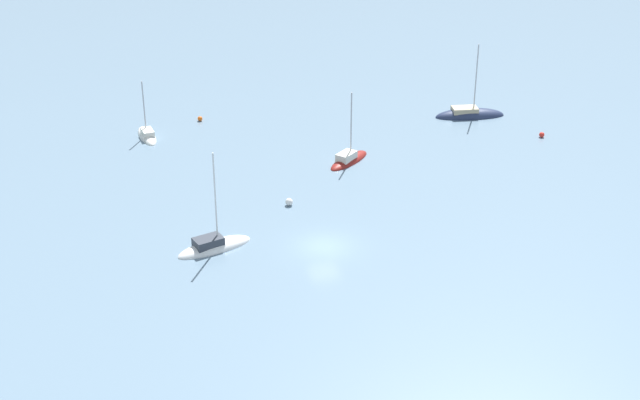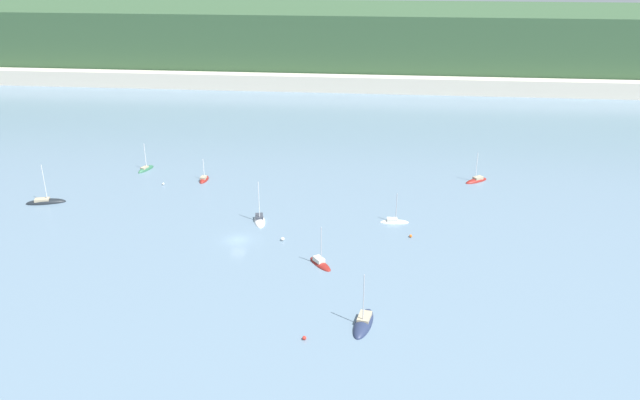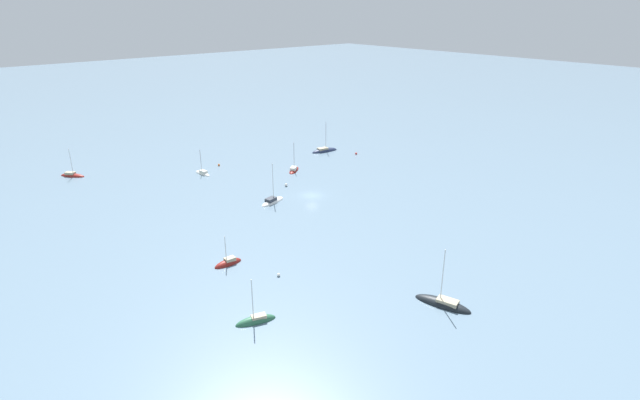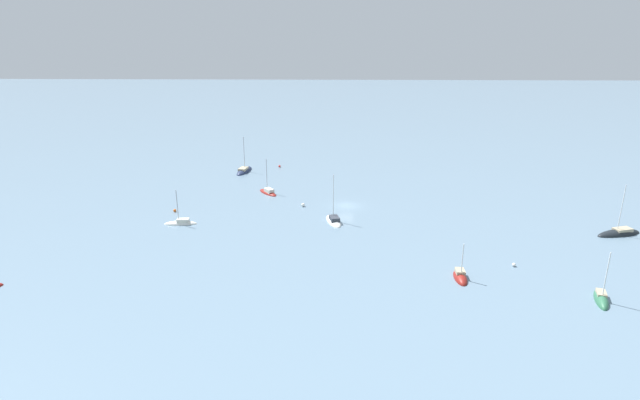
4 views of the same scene
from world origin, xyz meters
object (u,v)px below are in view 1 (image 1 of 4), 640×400
object	(u,v)px
mooring_buoy_3	(542,135)
sailboat_4	(349,160)
sailboat_3	(214,247)
mooring_buoy_0	(200,119)
sailboat_6	(147,136)
sailboat_5	(469,116)
mooring_buoy_2	(289,202)

from	to	relation	value
mooring_buoy_3	sailboat_4	bearing A→B (deg)	90.04
sailboat_3	sailboat_4	bearing A→B (deg)	25.23
sailboat_4	mooring_buoy_0	distance (m)	19.52
sailboat_4	sailboat_6	world-z (taller)	sailboat_4
sailboat_5	sailboat_4	bearing A→B (deg)	-144.51
sailboat_4	mooring_buoy_2	distance (m)	11.23
sailboat_4	mooring_buoy_0	world-z (taller)	sailboat_4
sailboat_5	mooring_buoy_3	size ratio (longest dim) A/B	16.39
sailboat_6	mooring_buoy_3	bearing A→B (deg)	-112.11
sailboat_6	mooring_buoy_3	world-z (taller)	sailboat_6
mooring_buoy_2	sailboat_5	bearing A→B (deg)	-58.28
sailboat_3	mooring_buoy_3	size ratio (longest dim) A/B	16.04
sailboat_4	sailboat_5	world-z (taller)	sailboat_5
sailboat_3	mooring_buoy_2	distance (m)	9.80
mooring_buoy_3	mooring_buoy_0	bearing A→B (deg)	65.19
sailboat_5	mooring_buoy_2	size ratio (longest dim) A/B	13.66
sailboat_6	mooring_buoy_0	size ratio (longest dim) A/B	12.21
sailboat_3	mooring_buoy_0	distance (m)	29.16
sailboat_3	sailboat_5	bearing A→B (deg)	18.29
mooring_buoy_2	mooring_buoy_3	distance (m)	30.64
sailboat_6	mooring_buoy_0	bearing A→B (deg)	-68.95
sailboat_5	sailboat_6	distance (m)	35.33
sailboat_5	mooring_buoy_0	bearing A→B (deg)	175.82
sailboat_3	sailboat_5	distance (m)	39.33
sailboat_3	sailboat_4	xyz separation A→B (m)	(13.41, -16.14, 0.02)
mooring_buoy_0	mooring_buoy_3	world-z (taller)	mooring_buoy_3
sailboat_3	sailboat_6	xyz separation A→B (m)	(25.89, 1.96, -0.01)
mooring_buoy_0	sailboat_5	bearing A→B (deg)	-104.68
sailboat_3	sailboat_6	bearing A→B (deg)	79.84
mooring_buoy_2	sailboat_4	bearing A→B (deg)	-47.03
sailboat_4	mooring_buoy_3	world-z (taller)	sailboat_4
sailboat_4	mooring_buoy_3	xyz separation A→B (m)	(0.02, -21.45, 0.14)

